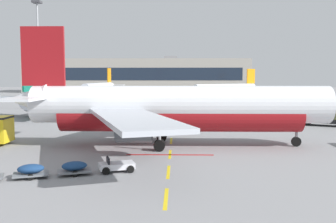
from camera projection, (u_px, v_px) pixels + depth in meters
ground at (332, 129)px, 51.98m from camera, size 400.00×400.00×0.00m
apron_paint_markings at (172, 130)px, 50.90m from camera, size 8.00×96.57×0.01m
airliner_foreground at (174, 108)px, 38.68m from camera, size 34.65×34.63×12.20m
airliner_mid_left at (59, 99)px, 69.40m from camera, size 26.53×26.94×9.45m
airliner_far_center at (99, 89)px, 122.41m from camera, size 28.25×28.61×10.02m
airliner_far_right at (227, 90)px, 117.16m from camera, size 24.93×23.20×9.57m
fuel_service_truck at (327, 115)px, 54.80m from camera, size 7.32×5.37×3.14m
baggage_train at (53, 169)px, 27.12m from camera, size 11.46×5.11×1.14m
apron_light_mast_near at (38, 42)px, 80.29m from camera, size 1.80×1.80×23.03m
terminal_satellite at (139, 76)px, 176.30m from camera, size 99.93×27.54×16.50m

